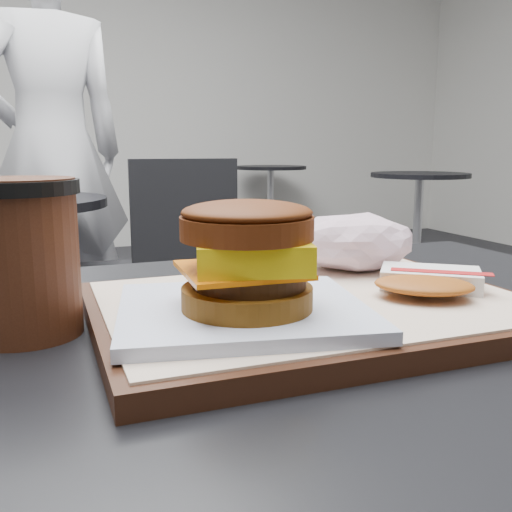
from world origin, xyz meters
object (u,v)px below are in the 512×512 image
object	(u,v)px
crumpled_wrapper	(354,241)
neighbor_chair	(154,260)
breakfast_sandwich	(246,270)
hash_brown	(427,281)
coffee_cup	(22,252)
serving_tray	(313,309)
patron	(52,151)
neighbor_table	(5,257)
customer_table	(308,500)

from	to	relation	value
crumpled_wrapper	neighbor_chair	bearing A→B (deg)	87.66
breakfast_sandwich	neighbor_chair	world-z (taller)	breakfast_sandwich
breakfast_sandwich	hash_brown	bearing A→B (deg)	6.35
coffee_cup	serving_tray	bearing A→B (deg)	-11.03
coffee_cup	neighbor_chair	bearing A→B (deg)	75.95
hash_brown	coffee_cup	world-z (taller)	coffee_cup
patron	breakfast_sandwich	bearing A→B (deg)	76.65
crumpled_wrapper	breakfast_sandwich	bearing A→B (deg)	-141.94
neighbor_table	customer_table	bearing A→B (deg)	-78.02
customer_table	neighbor_chair	xyz separation A→B (m)	(0.15, 1.62, -0.07)
patron	crumpled_wrapper	bearing A→B (deg)	81.62
serving_tray	coffee_cup	world-z (taller)	coffee_cup
serving_tray	breakfast_sandwich	xyz separation A→B (m)	(-0.08, -0.04, 0.05)
coffee_cup	patron	size ratio (longest dim) A/B	0.07
neighbor_chair	patron	xyz separation A→B (m)	(-0.32, 0.51, 0.39)
serving_tray	hash_brown	size ratio (longest dim) A/B	2.80
coffee_cup	patron	bearing A→B (deg)	87.91
customer_table	patron	bearing A→B (deg)	94.42
neighbor_table	neighbor_chair	bearing A→B (deg)	-3.81
hash_brown	neighbor_table	size ratio (longest dim) A/B	0.18
breakfast_sandwich	coffee_cup	distance (m)	0.18
serving_tray	crumpled_wrapper	bearing A→B (deg)	44.90
neighbor_chair	patron	size ratio (longest dim) A/B	0.49
neighbor_chair	patron	distance (m)	0.72
customer_table	patron	world-z (taller)	patron
crumpled_wrapper	neighbor_table	distance (m)	1.65
hash_brown	neighbor_table	xyz separation A→B (m)	(-0.45, 1.68, -0.25)
neighbor_table	crumpled_wrapper	bearing A→B (deg)	-74.22
serving_tray	neighbor_chair	size ratio (longest dim) A/B	0.43
customer_table	neighbor_chair	bearing A→B (deg)	84.54
customer_table	crumpled_wrapper	size ratio (longest dim) A/B	5.87
serving_tray	breakfast_sandwich	size ratio (longest dim) A/B	1.74
coffee_cup	neighbor_chair	world-z (taller)	coffee_cup
neighbor_chair	breakfast_sandwich	bearing A→B (deg)	-98.05
breakfast_sandwich	crumpled_wrapper	xyz separation A→B (m)	(0.17, 0.14, -0.01)
customer_table	crumpled_wrapper	xyz separation A→B (m)	(0.09, 0.09, 0.24)
customer_table	serving_tray	world-z (taller)	serving_tray
customer_table	serving_tray	distance (m)	0.20
neighbor_table	patron	size ratio (longest dim) A/B	0.41
serving_tray	neighbor_chair	world-z (taller)	neighbor_chair
serving_tray	hash_brown	xyz separation A→B (m)	(0.11, -0.02, 0.02)
neighbor_chair	hash_brown	bearing A→B (deg)	-91.81
customer_table	coffee_cup	bearing A→B (deg)	171.33
coffee_cup	neighbor_table	world-z (taller)	coffee_cup
neighbor_table	hash_brown	bearing A→B (deg)	-74.92
breakfast_sandwich	crumpled_wrapper	bearing A→B (deg)	38.06
coffee_cup	customer_table	bearing A→B (deg)	-8.67
serving_tray	patron	distance (m)	2.15
breakfast_sandwich	hash_brown	world-z (taller)	breakfast_sandwich
customer_table	patron	distance (m)	2.16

